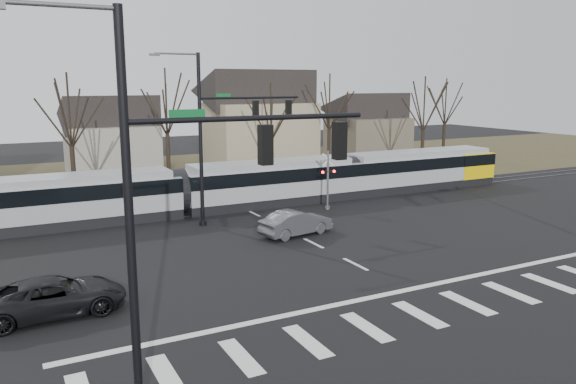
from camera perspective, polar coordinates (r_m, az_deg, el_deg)
name	(u,v)px	position (r m, az deg, el deg)	size (l,w,h in m)	color
ground	(381,277)	(25.57, 9.42, -8.52)	(140.00, 140.00, 0.00)	black
grass_verge	(176,174)	(53.91, -11.31, 1.76)	(140.00, 28.00, 0.01)	#38331E
crosswalk	(444,308)	(22.71, 15.56, -11.32)	(27.00, 2.60, 0.01)	silver
stop_line	(407,290)	(24.24, 11.99, -9.70)	(28.00, 0.35, 0.01)	silver
lane_dashes	(242,207)	(39.04, -4.73, -1.56)	(0.18, 30.00, 0.01)	silver
rail_pair	(243,208)	(38.85, -4.62, -1.58)	(90.00, 1.52, 0.06)	#59595E
tram	(270,181)	(39.57, -1.89, 1.13)	(40.92, 3.04, 3.10)	gray
sedan	(296,223)	(31.76, 0.83, -3.14)	(4.53, 2.28, 1.43)	#414248
suv	(54,296)	(22.83, -22.65, -9.76)	(5.21, 2.54, 1.43)	black
signal_pole_near_left	(194,197)	(14.12, -9.57, -0.50)	(9.28, 0.44, 10.20)	black
signal_pole_far	(226,130)	(34.07, -6.35, 6.27)	(9.28, 0.44, 10.20)	black
rail_crossing_signal	(328,182)	(38.09, 4.06, 1.02)	(1.08, 0.36, 4.00)	#59595B
tree_row	(217,125)	(48.27, -7.24, 6.80)	(59.20, 7.20, 10.00)	black
house_b	(111,131)	(56.21, -17.54, 5.91)	(8.64, 7.56, 7.65)	gray
house_c	(258,116)	(57.38, -3.06, 7.76)	(10.80, 8.64, 10.10)	gray
house_d	(368,122)	(66.69, 8.13, 7.03)	(8.64, 7.56, 7.65)	brown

